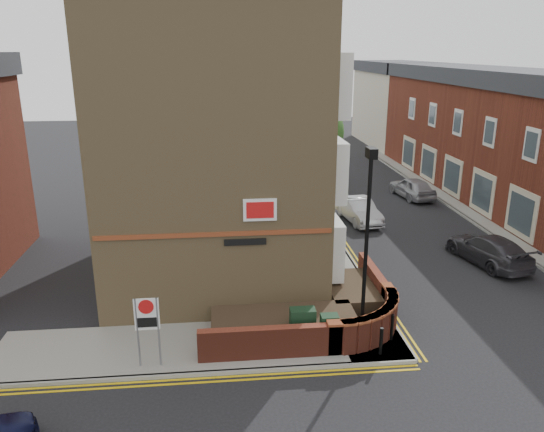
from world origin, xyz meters
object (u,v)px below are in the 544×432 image
at_px(lamppost, 366,248).
at_px(zone_sign, 147,320).
at_px(utility_cabinet_large, 303,326).
at_px(silver_car_near, 359,210).

bearing_deg(lamppost, zone_sign, -173.93).
xyz_separation_m(lamppost, utility_cabinet_large, (-1.90, 0.10, -2.62)).
relative_size(zone_sign, silver_car_near, 0.56).
xyz_separation_m(lamppost, zone_sign, (-6.60, -0.70, -1.70)).
xyz_separation_m(lamppost, silver_car_near, (3.21, 12.54, -2.69)).
height_order(zone_sign, silver_car_near, zone_sign).
height_order(utility_cabinet_large, silver_car_near, utility_cabinet_large).
height_order(lamppost, silver_car_near, lamppost).
relative_size(lamppost, silver_car_near, 1.59).
relative_size(utility_cabinet_large, zone_sign, 0.55).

